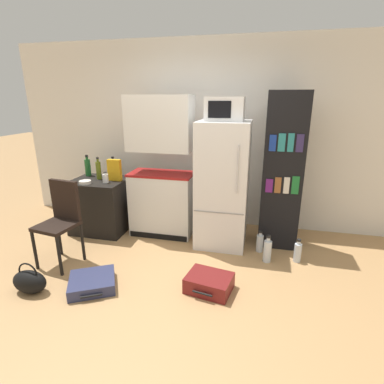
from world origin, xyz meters
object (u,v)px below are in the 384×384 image
bottle_blue_soda (113,168)px  cereal_box (115,170)px  bookshelf (282,172)px  water_bottle_middle (267,251)px  chair (61,215)px  refrigerator (223,185)px  handbag (30,281)px  suitcase_large_flat (92,283)px  bottle_milk_white (105,178)px  bottle_olive_oil (99,170)px  microwave (225,109)px  water_bottle_back (260,243)px  kitchen_hutch (161,173)px  bowl (85,182)px  water_bottle_front (298,252)px  suitcase_small_flat (209,283)px  side_table (101,205)px  bottle_green_tall (88,167)px

bottle_blue_soda → cereal_box: bearing=-58.2°
bookshelf → water_bottle_middle: size_ratio=5.77×
chair → bottle_blue_soda: bearing=93.7°
refrigerator → handbag: (-1.72, -1.56, -0.69)m
cereal_box → water_bottle_middle: cereal_box is taller
suitcase_large_flat → bottle_milk_white: bearing=81.5°
bottle_milk_white → bottle_olive_oil: 0.25m
bookshelf → chair: bearing=-157.0°
refrigerator → microwave: (-0.00, -0.00, 0.95)m
bottle_olive_oil → water_bottle_back: bearing=-5.0°
kitchen_hutch → water_bottle_back: (1.38, -0.26, -0.78)m
bottle_olive_oil → suitcase_large_flat: 1.75m
kitchen_hutch → water_bottle_middle: kitchen_hutch is taller
bowl → cereal_box: cereal_box is taller
handbag → water_bottle_back: size_ratio=1.26×
cereal_box → suitcase_large_flat: 1.67m
water_bottle_middle → cereal_box: bearing=168.8°
bookshelf → water_bottle_front: size_ratio=6.74×
cereal_box → chair: bearing=-102.7°
bottle_blue_soda → handbag: bearing=-92.3°
refrigerator → water_bottle_front: 1.22m
bottle_milk_white → handbag: bearing=-94.6°
suitcase_large_flat → suitcase_small_flat: bearing=-17.2°
refrigerator → suitcase_small_flat: size_ratio=3.23×
bookshelf → bottle_olive_oil: (-2.53, -0.09, -0.09)m
water_bottle_back → bottle_olive_oil: bearing=175.0°
kitchen_hutch → microwave: size_ratio=4.22×
side_table → microwave: size_ratio=1.68×
refrigerator → microwave: microwave is taller
bookshelf → suitcase_large_flat: bearing=-141.9°
bookshelf → bottle_milk_white: size_ratio=12.95×
bottle_blue_soda → suitcase_large_flat: 1.84m
suitcase_small_flat → microwave: bearing=101.8°
suitcase_small_flat → water_bottle_middle: (0.58, 0.72, 0.06)m
bookshelf → handbag: bookshelf is taller
kitchen_hutch → microwave: 1.22m
water_bottle_back → water_bottle_front: bearing=-18.7°
refrigerator → bottle_olive_oil: 1.80m
cereal_box → water_bottle_front: (2.50, -0.34, -0.79)m
refrigerator → bottle_milk_white: refrigerator is taller
bookshelf → water_bottle_front: (0.23, -0.45, -0.86)m
bowl → water_bottle_middle: 2.55m
suitcase_large_flat → handbag: bearing=171.8°
handbag → bowl: bearing=95.5°
bottle_green_tall → bottle_blue_soda: (0.40, 0.04, -0.01)m
microwave → bottle_green_tall: size_ratio=1.45×
handbag → suitcase_large_flat: bearing=20.4°
microwave → bottle_green_tall: bearing=174.8°
bowl → suitcase_large_flat: (0.70, -1.12, -0.73)m
bottle_blue_soda → microwave: bearing=-7.7°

